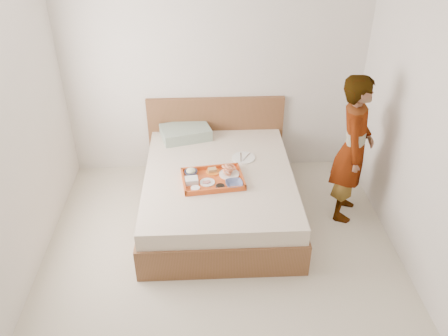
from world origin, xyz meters
The scene contains 17 objects.
ground centered at (0.00, 0.00, 0.00)m, with size 3.50×4.00×0.01m, color beige.
wall_back centered at (0.00, 2.00, 1.30)m, with size 3.50×0.01×2.60m, color silver.
wall_right centered at (1.75, 0.00, 1.30)m, with size 0.01×4.00×2.60m, color silver.
bed centered at (0.01, 1.00, 0.27)m, with size 1.65×2.00×0.53m, color brown.
headboard centered at (0.01, 1.97, 0.47)m, with size 1.65×0.06×0.95m, color brown.
pillow centered at (-0.36, 1.79, 0.60)m, with size 0.56×0.38×0.13m, color gray.
tray centered at (-0.06, 0.84, 0.56)m, with size 0.61×0.45×0.06m, color #D14F17.
prawn_plate centered at (0.11, 0.93, 0.55)m, with size 0.21×0.21×0.01m, color white.
navy_bowl_big centered at (0.15, 0.73, 0.57)m, with size 0.17×0.17×0.04m, color navy.
sauce_dish centered at (0.01, 0.69, 0.56)m, with size 0.09×0.09×0.03m, color black.
meat_plate centered at (-0.12, 0.79, 0.55)m, with size 0.15×0.15×0.01m, color white.
bread_plate centered at (-0.06, 0.98, 0.55)m, with size 0.15×0.15×0.01m, color orange.
salad_bowl centered at (-0.29, 0.96, 0.57)m, with size 0.14×0.14×0.04m, color navy.
plastic_tub centered at (-0.28, 0.80, 0.57)m, with size 0.13×0.11×0.06m, color silver.
cheese_round centered at (-0.24, 0.67, 0.56)m, with size 0.09×0.09×0.03m, color white.
dinner_plate centered at (0.29, 1.28, 0.54)m, with size 0.26×0.26×0.01m, color white.
person centered at (1.38, 0.95, 0.80)m, with size 0.59×0.38×1.61m, color silver.
Camera 1 is at (-0.13, -3.04, 3.18)m, focal length 36.83 mm.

